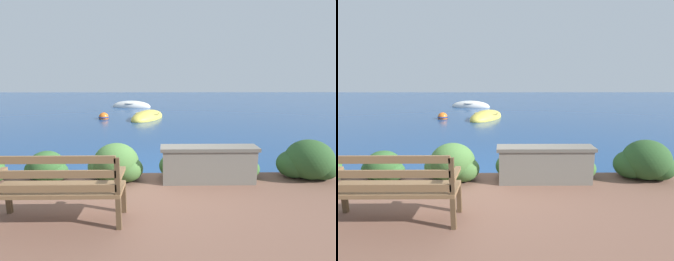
{
  "view_description": "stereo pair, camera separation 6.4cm",
  "coord_description": "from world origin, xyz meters",
  "views": [
    {
      "loc": [
        0.4,
        -4.87,
        2.0
      ],
      "look_at": [
        0.54,
        3.33,
        0.42
      ],
      "focal_mm": 28.0,
      "sensor_mm": 36.0,
      "label": 1
    },
    {
      "loc": [
        0.46,
        -4.87,
        2.0
      ],
      "look_at": [
        0.54,
        3.33,
        0.42
      ],
      "focal_mm": 28.0,
      "sensor_mm": 36.0,
      "label": 2
    }
  ],
  "objects": [
    {
      "name": "park_bench",
      "position": [
        -0.92,
        -1.8,
        0.71
      ],
      "size": [
        1.63,
        0.48,
        0.93
      ],
      "rotation": [
        0.0,
        0.0,
        -0.06
      ],
      "color": "brown",
      "rests_on": "patio_terrace"
    },
    {
      "name": "hedge_clump_right",
      "position": [
        0.79,
        -0.29,
        0.5
      ],
      "size": [
        0.95,
        0.68,
        0.65
      ],
      "color": "#38662D",
      "rests_on": "patio_terrace"
    },
    {
      "name": "stone_wall",
      "position": [
        1.19,
        -0.47,
        0.55
      ],
      "size": [
        1.69,
        0.39,
        0.65
      ],
      "color": "slate",
      "rests_on": "patio_terrace"
    },
    {
      "name": "ground_plane",
      "position": [
        0.0,
        0.0,
        0.0
      ],
      "size": [
        80.0,
        80.0,
        0.0
      ],
      "color": "navy"
    },
    {
      "name": "hedge_clump_extra",
      "position": [
        3.04,
        -0.32,
        0.53
      ],
      "size": [
        1.07,
        0.77,
        0.73
      ],
      "color": "#284C23",
      "rests_on": "patio_terrace"
    },
    {
      "name": "mooring_buoy",
      "position": [
        -2.76,
        8.88,
        0.09
      ],
      "size": [
        0.56,
        0.56,
        0.5
      ],
      "color": "orange",
      "rests_on": "ground_plane"
    },
    {
      "name": "hedge_clump_centre",
      "position": [
        -0.47,
        -0.36,
        0.52
      ],
      "size": [
        1.01,
        0.72,
        0.68
      ],
      "color": "#426B33",
      "rests_on": "patio_terrace"
    },
    {
      "name": "rowboat_mid",
      "position": [
        -2.02,
        14.86,
        0.07
      ],
      "size": [
        3.16,
        1.84,
        0.87
      ],
      "rotation": [
        0.0,
        0.0,
        2.89
      ],
      "color": "silver",
      "rests_on": "ground_plane"
    },
    {
      "name": "hedge_clump_left",
      "position": [
        -1.71,
        -0.34,
        0.46
      ],
      "size": [
        0.8,
        0.57,
        0.54
      ],
      "color": "#2D5628",
      "rests_on": "patio_terrace"
    },
    {
      "name": "hedge_clump_far_right",
      "position": [
        1.75,
        -0.26,
        0.47
      ],
      "size": [
        0.83,
        0.6,
        0.57
      ],
      "color": "#38662D",
      "rests_on": "patio_terrace"
    },
    {
      "name": "rowboat_nearest",
      "position": [
        -0.45,
        8.89,
        0.07
      ],
      "size": [
        2.18,
        3.23,
        0.79
      ],
      "rotation": [
        0.0,
        0.0,
        1.23
      ],
      "color": "#DBC64C",
      "rests_on": "ground_plane"
    }
  ]
}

